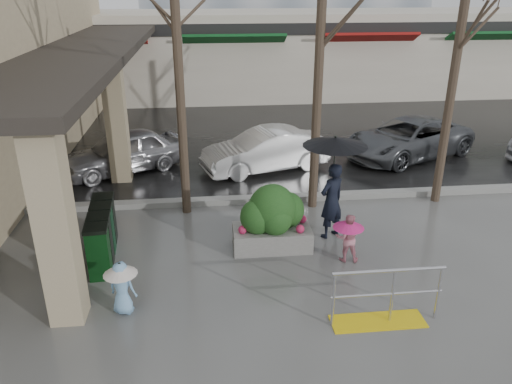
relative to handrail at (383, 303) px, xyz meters
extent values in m
plane|color=#51514F|center=(-1.36, 1.20, -0.38)|extent=(120.00, 120.00, 0.00)
cube|color=black|center=(-1.36, 23.20, -0.37)|extent=(120.00, 36.00, 0.01)
cube|color=gray|center=(-1.36, 5.20, -0.30)|extent=(120.00, 0.30, 0.15)
cube|color=#2D2823|center=(-6.16, 9.20, 3.25)|extent=(2.80, 18.00, 0.25)
cube|color=tan|center=(-5.26, 0.70, 1.37)|extent=(0.55, 0.55, 3.50)
cube|color=tan|center=(-5.26, 7.20, 1.37)|extent=(0.55, 0.55, 3.50)
cube|color=beige|center=(0.64, 19.20, 1.62)|extent=(34.00, 6.00, 4.00)
cube|color=maroon|center=(-7.36, 16.30, 2.47)|extent=(4.50, 1.68, 0.87)
cube|color=#0F4C1E|center=(-1.36, 16.30, 2.47)|extent=(4.50, 1.68, 0.87)
cube|color=maroon|center=(4.64, 16.30, 2.47)|extent=(4.50, 1.68, 0.87)
cube|color=#0F4C1E|center=(10.64, 16.30, 2.47)|extent=(4.50, 1.68, 0.87)
cube|color=black|center=(0.64, 16.30, 3.02)|extent=(34.00, 0.35, 0.50)
cube|color=yellow|center=(-0.06, 0.00, -0.37)|extent=(1.60, 0.50, 0.02)
cylinder|color=silver|center=(-0.86, 0.00, 0.12)|extent=(0.05, 0.05, 1.00)
cylinder|color=silver|center=(0.14, 0.00, 0.12)|extent=(0.05, 0.05, 1.00)
cylinder|color=silver|center=(0.94, 0.00, 0.12)|extent=(0.05, 0.05, 1.00)
cylinder|color=silver|center=(0.04, 0.00, 0.62)|extent=(1.90, 0.06, 0.06)
cylinder|color=silver|center=(0.04, 0.00, 0.17)|extent=(1.90, 0.04, 0.04)
cylinder|color=#382B21|center=(-3.36, 4.80, 3.02)|extent=(0.22, 0.22, 6.80)
cylinder|color=#382B21|center=(-0.16, 4.80, 3.12)|extent=(0.22, 0.22, 7.00)
cylinder|color=#382B21|center=(3.14, 4.80, 2.87)|extent=(0.22, 0.22, 6.50)
imported|color=black|center=(-0.12, 3.14, 0.49)|extent=(0.76, 0.68, 1.74)
cylinder|color=black|center=(-0.12, 3.14, 1.39)|extent=(0.02, 0.02, 1.10)
cone|color=black|center=(-0.12, 3.14, 1.85)|extent=(1.39, 1.39, 0.18)
sphere|color=black|center=(-0.12, 3.14, 1.96)|extent=(0.05, 0.05, 0.05)
imported|color=#D07F91|center=(-0.04, 2.06, 0.14)|extent=(0.56, 0.47, 1.03)
cylinder|color=black|center=(-0.04, 2.06, 0.33)|extent=(0.02, 0.02, 0.45)
cone|color=#D22175|center=(-0.04, 2.06, 0.46)|extent=(0.64, 0.64, 0.18)
sphere|color=black|center=(-0.04, 2.06, 0.57)|extent=(0.05, 0.05, 0.05)
imported|color=#7DB2DF|center=(-4.36, 0.75, 0.11)|extent=(0.56, 0.46, 0.98)
cylinder|color=black|center=(-4.36, 0.75, 0.34)|extent=(0.02, 0.02, 0.46)
cone|color=silver|center=(-4.36, 0.75, 0.48)|extent=(0.58, 0.58, 0.18)
sphere|color=black|center=(-4.36, 0.75, 0.59)|extent=(0.05, 0.05, 0.05)
cube|color=slate|center=(-1.49, 2.75, -0.14)|extent=(1.67, 0.85, 0.46)
ellipsoid|color=#143F15|center=(-1.49, 2.75, 0.54)|extent=(1.02, 0.92, 1.07)
sphere|color=#143F15|center=(-1.82, 2.66, 0.42)|extent=(0.73, 0.73, 0.73)
sphere|color=#143F15|center=(-1.17, 2.89, 0.43)|extent=(0.77, 0.77, 0.77)
cube|color=#0C3612|center=(-4.96, 1.96, 0.13)|extent=(0.44, 0.44, 1.00)
cube|color=black|center=(-4.96, 1.96, 0.67)|extent=(0.47, 0.47, 0.07)
cube|color=black|center=(-5.00, 2.46, 0.13)|extent=(0.44, 0.44, 1.00)
cube|color=black|center=(-5.00, 2.46, 0.67)|extent=(0.47, 0.47, 0.07)
cube|color=#0D391D|center=(-5.04, 2.96, 0.13)|extent=(0.44, 0.44, 1.00)
cube|color=black|center=(-5.04, 2.96, 0.67)|extent=(0.47, 0.47, 0.07)
cube|color=black|center=(-5.09, 3.46, 0.13)|extent=(0.44, 0.44, 1.00)
cube|color=black|center=(-5.09, 3.46, 0.67)|extent=(0.47, 0.47, 0.07)
imported|color=#9D9DA1|center=(-5.29, 7.91, 0.25)|extent=(3.96, 3.06, 1.26)
imported|color=white|center=(-1.03, 7.57, 0.25)|extent=(4.05, 2.39, 1.26)
imported|color=#56595E|center=(3.74, 8.34, 0.25)|extent=(4.99, 3.84, 1.26)
camera|label=1|loc=(-2.86, -6.67, 4.93)|focal=35.00mm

